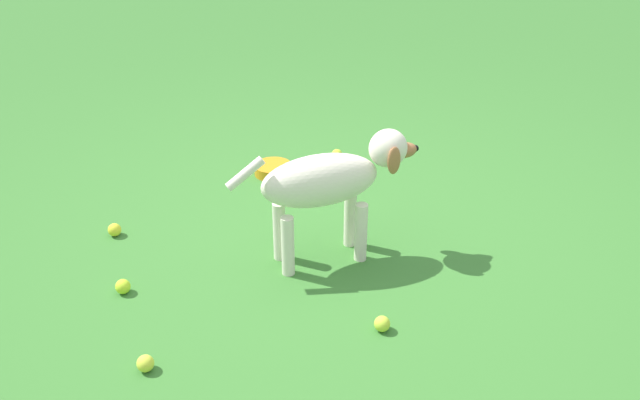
{
  "coord_description": "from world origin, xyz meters",
  "views": [
    {
      "loc": [
        -1.63,
        -2.34,
        1.8
      ],
      "look_at": [
        -0.11,
        -0.11,
        0.31
      ],
      "focal_mm": 38.37,
      "sensor_mm": 36.0,
      "label": 1
    }
  ],
  "objects": [
    {
      "name": "ground",
      "position": [
        0.0,
        0.0,
        0.0
      ],
      "size": [
        14.0,
        14.0,
        0.0
      ],
      "primitive_type": "plane",
      "color": "#38722D"
    },
    {
      "name": "dog",
      "position": [
        -0.06,
        -0.12,
        0.4
      ],
      "size": [
        0.88,
        0.36,
        0.61
      ],
      "rotation": [
        0.0,
        0.0,
        6.03
      ],
      "color": "silver",
      "rests_on": "ground"
    },
    {
      "name": "tennis_ball_0",
      "position": [
        -0.84,
        0.63,
        0.03
      ],
      "size": [
        0.07,
        0.07,
        0.07
      ],
      "primitive_type": "sphere",
      "color": "yellow",
      "rests_on": "ground"
    },
    {
      "name": "tennis_ball_1",
      "position": [
        -0.2,
        -0.69,
        0.03
      ],
      "size": [
        0.07,
        0.07,
        0.07
      ],
      "primitive_type": "sphere",
      "color": "#BFDC3A",
      "rests_on": "ground"
    },
    {
      "name": "tennis_ball_2",
      "position": [
        -1.08,
        -0.37,
        0.03
      ],
      "size": [
        0.07,
        0.07,
        0.07
      ],
      "primitive_type": "sphere",
      "color": "#CFDB3C",
      "rests_on": "ground"
    },
    {
      "name": "tennis_ball_3",
      "position": [
        -0.98,
        0.15,
        0.03
      ],
      "size": [
        0.07,
        0.07,
        0.07
      ],
      "primitive_type": "sphere",
      "color": "#BFE52C",
      "rests_on": "ground"
    },
    {
      "name": "tennis_ball_4",
      "position": [
        0.58,
        0.73,
        0.03
      ],
      "size": [
        0.07,
        0.07,
        0.07
      ],
      "primitive_type": "sphere",
      "color": "#C2DC33",
      "rests_on": "ground"
    },
    {
      "name": "water_bowl",
      "position": [
        0.16,
        0.78,
        0.03
      ],
      "size": [
        0.22,
        0.22,
        0.06
      ],
      "primitive_type": "cylinder",
      "color": "orange",
      "rests_on": "ground"
    }
  ]
}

